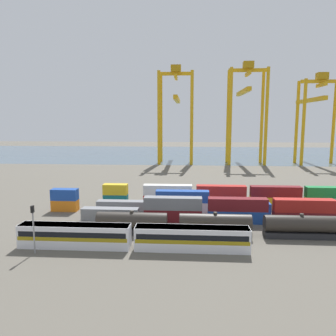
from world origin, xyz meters
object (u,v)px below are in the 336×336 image
object	(u,v)px
shipping_container_10	(123,206)
gantry_crane_central	(246,103)
shipping_container_20	(221,201)
freight_tank_row	(258,225)
signal_mast	(33,223)
gantry_crane_east	(317,109)
gantry_crane_west	(176,106)
passenger_train	(133,236)
shipping_container_18	(168,200)
shipping_container_5	(303,218)

from	to	relation	value
shipping_container_10	gantry_crane_central	world-z (taller)	gantry_crane_central
shipping_container_10	shipping_container_20	size ratio (longest dim) A/B	1.00
freight_tank_row	signal_mast	xyz separation A→B (m)	(-37.08, -10.07, 2.94)
shipping_container_10	gantry_crane_east	world-z (taller)	gantry_crane_east
gantry_crane_west	gantry_crane_central	bearing A→B (deg)	-1.43
signal_mast	gantry_crane_east	world-z (taller)	gantry_crane_east
freight_tank_row	signal_mast	bearing A→B (deg)	-164.81
freight_tank_row	gantry_crane_central	distance (m)	110.06
shipping_container_10	gantry_crane_west	xyz separation A→B (m)	(8.48, 91.78, 27.00)
gantry_crane_west	shipping_container_10	bearing A→B (deg)	-95.28
passenger_train	shipping_container_10	xyz separation A→B (m)	(-6.07, 21.70, -0.84)
passenger_train	freight_tank_row	bearing A→B (deg)	17.91
passenger_train	freight_tank_row	distance (m)	22.90
gantry_crane_east	gantry_crane_west	bearing A→B (deg)	179.85
gantry_crane_east	gantry_crane_central	bearing A→B (deg)	-178.87
signal_mast	gantry_crane_west	xyz separation A→B (m)	(17.70, 116.50, 23.24)
passenger_train	shipping_container_18	xyz separation A→B (m)	(3.92, 28.20, -0.84)
signal_mast	gantry_crane_central	size ratio (longest dim) A/B	0.16
shipping_container_5	gantry_crane_west	size ratio (longest dim) A/B	0.26
passenger_train	gantry_crane_west	distance (m)	116.48
freight_tank_row	shipping_container_18	size ratio (longest dim) A/B	4.91
shipping_container_10	signal_mast	bearing A→B (deg)	-110.45
freight_tank_row	signal_mast	distance (m)	38.54
shipping_container_10	gantry_crane_west	size ratio (longest dim) A/B	0.26
signal_mast	shipping_container_10	size ratio (longest dim) A/B	0.65
freight_tank_row	shipping_container_20	bearing A→B (deg)	102.46
passenger_train	shipping_container_10	world-z (taller)	passenger_train
signal_mast	passenger_train	bearing A→B (deg)	11.20
shipping_container_5	shipping_container_18	distance (m)	31.54
shipping_container_5	shipping_container_10	distance (m)	39.27
shipping_container_5	shipping_container_10	world-z (taller)	same
shipping_container_18	shipping_container_20	world-z (taller)	same
shipping_container_5	shipping_container_20	size ratio (longest dim) A/B	1.00
shipping_container_5	gantry_crane_east	bearing A→B (deg)	68.81
shipping_container_20	freight_tank_row	bearing A→B (deg)	-77.54
shipping_container_5	gantry_crane_east	xyz separation A→B (m)	(38.03, 98.09, 25.24)
shipping_container_5	gantry_crane_central	world-z (taller)	gantry_crane_central
freight_tank_row	gantry_crane_east	distance (m)	119.48
gantry_crane_east	passenger_train	bearing A→B (deg)	-121.96
freight_tank_row	shipping_container_18	bearing A→B (deg)	130.18
shipping_container_18	gantry_crane_east	bearing A→B (deg)	51.88
shipping_container_20	passenger_train	bearing A→B (deg)	-121.26
signal_mast	shipping_container_10	distance (m)	26.66
shipping_container_18	signal_mast	bearing A→B (deg)	-121.60
shipping_container_10	gantry_crane_west	world-z (taller)	gantry_crane_west
shipping_container_20	gantry_crane_east	distance (m)	103.67
freight_tank_row	gantry_crane_central	xyz separation A→B (m)	(14.76, 105.58, 27.34)
shipping_container_20	shipping_container_10	bearing A→B (deg)	-164.34
signal_mast	shipping_container_18	distance (m)	36.86
signal_mast	shipping_container_18	world-z (taller)	signal_mast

